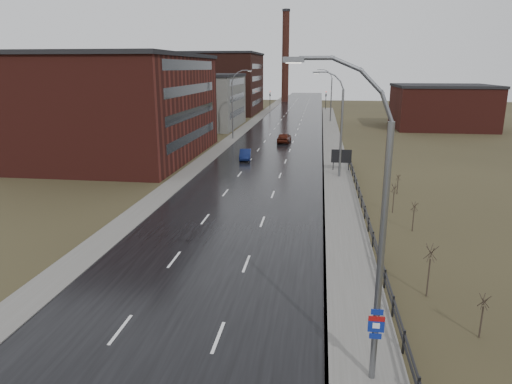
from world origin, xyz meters
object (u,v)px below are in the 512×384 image
(billboard, at_px, (341,157))
(car_near, at_px, (245,155))
(car_far, at_px, (284,138))
(streetlight_main, at_px, (373,233))

(billboard, xyz_separation_m, car_near, (-12.12, 5.28, -1.07))
(billboard, relative_size, car_far, 0.54)
(streetlight_main, distance_m, car_near, 44.36)
(car_near, bearing_deg, billboard, -30.26)
(billboard, relative_size, car_near, 0.63)
(streetlight_main, distance_m, car_far, 57.91)
(streetlight_main, relative_size, car_near, 2.95)
(car_near, relative_size, car_far, 0.85)
(car_far, bearing_deg, car_near, 77.97)
(streetlight_main, xyz_separation_m, car_near, (-11.49, 42.50, -5.38))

